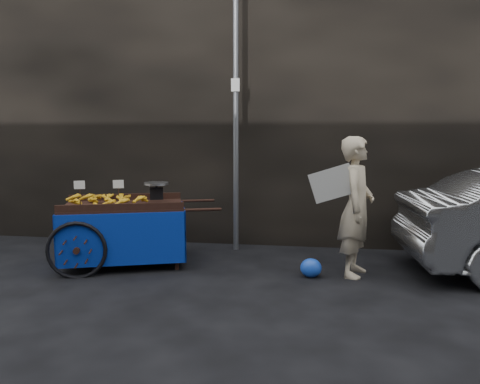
# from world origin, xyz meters

# --- Properties ---
(ground) EXTENTS (80.00, 80.00, 0.00)m
(ground) POSITION_xyz_m (0.00, 0.00, 0.00)
(ground) COLOR black
(ground) RESTS_ON ground
(building_wall) EXTENTS (13.50, 2.00, 5.00)m
(building_wall) POSITION_xyz_m (0.39, 2.60, 2.50)
(building_wall) COLOR black
(building_wall) RESTS_ON ground
(street_pole) EXTENTS (0.12, 0.10, 4.00)m
(street_pole) POSITION_xyz_m (0.30, 1.30, 2.01)
(street_pole) COLOR slate
(street_pole) RESTS_ON ground
(banana_cart) EXTENTS (2.32, 1.57, 1.16)m
(banana_cart) POSITION_xyz_m (-1.09, 0.32, 0.71)
(banana_cart) COLOR black
(banana_cart) RESTS_ON ground
(vendor) EXTENTS (0.87, 0.70, 1.69)m
(vendor) POSITION_xyz_m (1.93, 0.29, 0.85)
(vendor) COLOR #BBA98B
(vendor) RESTS_ON ground
(plastic_bag) EXTENTS (0.26, 0.21, 0.23)m
(plastic_bag) POSITION_xyz_m (1.40, 0.11, 0.12)
(plastic_bag) COLOR blue
(plastic_bag) RESTS_ON ground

